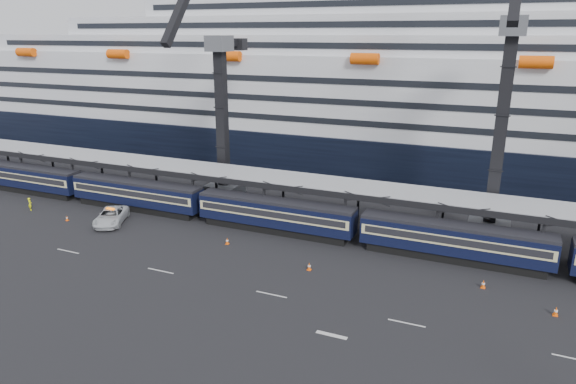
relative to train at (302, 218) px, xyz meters
name	(u,v)px	position (x,y,z in m)	size (l,w,h in m)	color
ground	(308,280)	(4.65, -10.00, -2.20)	(260.00, 260.00, 0.00)	black
lane_markings	(380,326)	(12.80, -15.23, -2.19)	(111.00, 4.27, 0.02)	beige
train	(302,218)	(0.00, 0.00, 0.00)	(133.05, 3.00, 4.05)	black
canopy	(353,187)	(4.65, 4.00, 3.05)	(130.00, 6.25, 5.53)	#97999F
cruise_ship	(402,95)	(3.57, 35.99, 10.14)	(214.09, 28.84, 34.00)	black
crane_dark_near	(220,114)	(-15.35, 8.59, 9.73)	(4.50, 17.75, 35.08)	#46494D
crane_dark_mid	(502,121)	(19.65, 7.59, 11.16)	(4.50, 18.24, 39.64)	#46494D
pickup_truck	(111,216)	(-22.91, -5.52, -1.29)	(3.04, 6.59, 1.83)	silver
worker	(30,204)	(-36.13, -5.85, -1.35)	(0.62, 0.41, 1.70)	#FAFF0D
traffic_cone_b	(67,218)	(-28.66, -6.96, -1.86)	(0.35, 0.35, 0.69)	#FF5708
traffic_cone_c	(227,241)	(-6.67, -5.57, -1.82)	(0.39, 0.39, 0.78)	#FF5708
traffic_cone_d	(309,266)	(3.96, -8.04, -1.80)	(0.41, 0.41, 0.82)	#FF5708
traffic_cone_e	(483,284)	(19.93, -5.22, -1.80)	(0.41, 0.41, 0.81)	#FF5708
traffic_cone_f	(556,311)	(25.71, -7.97, -1.80)	(0.41, 0.41, 0.82)	#FF5708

